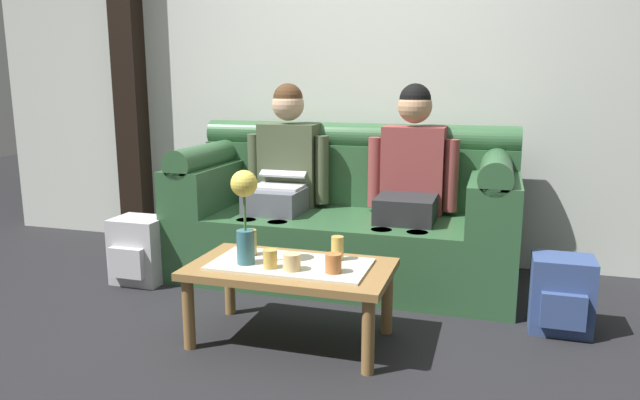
{
  "coord_description": "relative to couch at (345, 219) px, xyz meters",
  "views": [
    {
      "loc": [
        0.91,
        -2.36,
        1.23
      ],
      "look_at": [
        -0.05,
        0.79,
        0.57
      ],
      "focal_mm": 32.96,
      "sensor_mm": 36.0,
      "label": 1
    }
  ],
  "objects": [
    {
      "name": "ground_plane",
      "position": [
        0.0,
        -1.17,
        -0.37
      ],
      "size": [
        14.0,
        14.0,
        0.0
      ],
      "primitive_type": "plane",
      "color": "black"
    },
    {
      "name": "back_wall_patterned",
      "position": [
        0.0,
        0.53,
        1.08
      ],
      "size": [
        6.0,
        0.12,
        2.9
      ],
      "primitive_type": "cube",
      "color": "silver",
      "rests_on": "ground_plane"
    },
    {
      "name": "timber_pillar",
      "position": [
        -1.8,
        0.41,
        1.08
      ],
      "size": [
        0.2,
        0.2,
        2.9
      ],
      "primitive_type": "cube",
      "color": "black",
      "rests_on": "ground_plane"
    },
    {
      "name": "couch",
      "position": [
        0.0,
        0.0,
        0.0
      ],
      "size": [
        2.09,
        0.88,
        0.96
      ],
      "color": "#2D5633",
      "rests_on": "ground_plane"
    },
    {
      "name": "person_left",
      "position": [
        -0.41,
        -0.0,
        0.29
      ],
      "size": [
        0.56,
        0.67,
        1.22
      ],
      "color": "#595B66",
      "rests_on": "ground_plane"
    },
    {
      "name": "person_right",
      "position": [
        0.41,
        -0.0,
        0.29
      ],
      "size": [
        0.56,
        0.67,
        1.22
      ],
      "color": "#232326",
      "rests_on": "ground_plane"
    },
    {
      "name": "coffee_table",
      "position": [
        0.0,
        -1.03,
        -0.04
      ],
      "size": [
        0.95,
        0.54,
        0.39
      ],
      "color": "olive",
      "rests_on": "ground_plane"
    },
    {
      "name": "flower_vase",
      "position": [
        -0.2,
        -1.1,
        0.29
      ],
      "size": [
        0.12,
        0.12,
        0.44
      ],
      "color": "#336672",
      "rests_on": "coffee_table"
    },
    {
      "name": "cup_near_left",
      "position": [
        0.23,
        -1.1,
        0.06
      ],
      "size": [
        0.07,
        0.07,
        0.09
      ],
      "primitive_type": "cylinder",
      "color": "#B26633",
      "rests_on": "coffee_table"
    },
    {
      "name": "cup_near_right",
      "position": [
        0.2,
        -0.91,
        0.07
      ],
      "size": [
        0.06,
        0.06,
        0.12
      ],
      "primitive_type": "cylinder",
      "color": "gold",
      "rests_on": "coffee_table"
    },
    {
      "name": "cup_far_center",
      "position": [
        0.04,
        -1.13,
        0.06
      ],
      "size": [
        0.08,
        0.08,
        0.08
      ],
      "primitive_type": "cylinder",
      "color": "#DBB77A",
      "rests_on": "coffee_table"
    },
    {
      "name": "cup_far_left",
      "position": [
        -0.23,
        -0.96,
        0.08
      ],
      "size": [
        0.06,
        0.06,
        0.13
      ],
      "primitive_type": "cylinder",
      "color": "gold",
      "rests_on": "coffee_table"
    },
    {
      "name": "cup_far_right",
      "position": [
        -0.06,
        -1.12,
        0.06
      ],
      "size": [
        0.07,
        0.07,
        0.09
      ],
      "primitive_type": "cylinder",
      "color": "gold",
      "rests_on": "coffee_table"
    },
    {
      "name": "backpack_left",
      "position": [
        -1.19,
        -0.5,
        -0.17
      ],
      "size": [
        0.31,
        0.3,
        0.41
      ],
      "color": "#B7B7BC",
      "rests_on": "ground_plane"
    },
    {
      "name": "backpack_right",
      "position": [
        1.25,
        -0.53,
        -0.19
      ],
      "size": [
        0.29,
        0.28,
        0.38
      ],
      "color": "#33477A",
      "rests_on": "ground_plane"
    }
  ]
}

